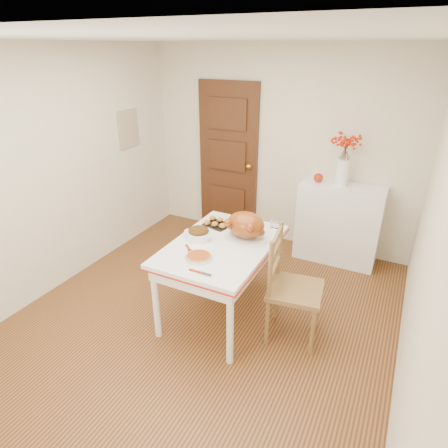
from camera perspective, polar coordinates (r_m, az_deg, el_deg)
The scene contains 20 objects.
floor at distance 3.90m, azimuth -3.01°, elevation -13.93°, with size 3.50×4.00×0.00m, color #432212.
ceiling at distance 3.03m, azimuth -4.19°, elevation 25.95°, with size 3.50×4.00×0.00m, color white.
wall_back at distance 5.01m, azimuth 8.17°, elevation 10.98°, with size 3.50×0.00×2.50m, color silver.
wall_left at distance 4.36m, azimuth -24.02°, elevation 6.93°, with size 0.00×4.00×2.50m, color silver.
wall_right at distance 2.88m, azimuth 28.30°, elevation -2.80°, with size 0.00×4.00×2.50m, color silver.
door_back at distance 5.29m, azimuth 0.64°, elevation 9.54°, with size 0.85×0.06×2.06m, color #3C1F0E.
photo_board at distance 5.11m, azimuth -14.08°, elevation 13.66°, with size 0.03×0.35×0.45m, color beige.
sideboard at distance 4.86m, azimuth 16.70°, elevation 0.08°, with size 0.97×0.43×0.97m, color white.
kitchen_table at distance 3.75m, azimuth -0.35°, elevation -8.22°, with size 0.90×1.31×0.78m, color white, non-canonical shape.
chair_oak at distance 3.46m, azimuth 10.66°, elevation -9.31°, with size 0.46×0.46×1.04m, color olive, non-canonical shape.
berry_vase at distance 4.59m, azimuth 17.53°, elevation 9.34°, with size 0.34×0.34×0.65m, color white, non-canonical shape.
apple at distance 4.71m, azimuth 13.92°, elevation 6.73°, with size 0.11×0.11×0.11m, color #A81E0E.
turkey_platter at distance 3.58m, azimuth 3.23°, elevation -0.31°, with size 0.43×0.34×0.27m, color brown, non-canonical shape.
pumpkin_pie at distance 3.30m, azimuth -3.84°, elevation -4.84°, with size 0.23×0.23×0.05m, color #9F3E16.
stuffing_dish at distance 3.62m, azimuth -3.80°, elevation -1.41°, with size 0.29×0.23×0.11m, color brown, non-canonical shape.
rolls_tray at distance 3.89m, azimuth -0.99°, elevation 0.23°, with size 0.25×0.20×0.07m, color #C27427, non-canonical shape.
pie_server at distance 3.11m, azimuth -3.58°, elevation -7.24°, with size 0.21×0.06×0.01m, color silver, non-canonical shape.
carving_knife at distance 3.42m, azimuth -5.00°, elevation -4.13°, with size 0.28×0.07×0.01m, color silver, non-canonical shape.
drinking_glass at distance 3.93m, azimuth 3.65°, elevation 0.78°, with size 0.06×0.06×0.11m, color white.
shaker_pair at distance 3.87m, azimuth 7.54°, elevation -0.03°, with size 0.08×0.03×0.08m, color white, non-canonical shape.
Camera 1 is at (1.53, -2.61, 2.46)m, focal length 30.60 mm.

